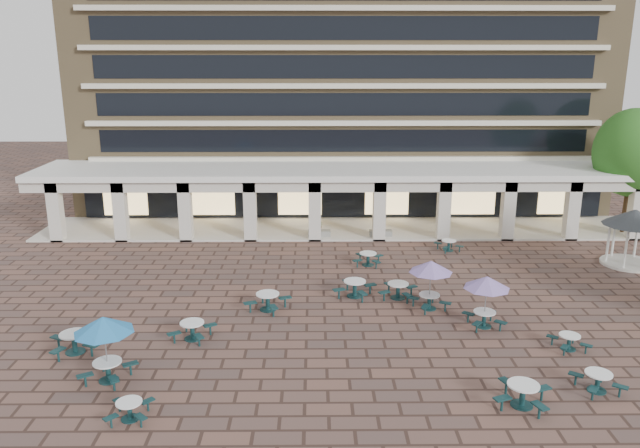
{
  "coord_description": "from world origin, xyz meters",
  "views": [
    {
      "loc": [
        -2.14,
        -27.08,
        11.98
      ],
      "look_at": [
        -1.86,
        3.0,
        3.68
      ],
      "focal_mm": 35.0,
      "sensor_mm": 36.0,
      "label": 1
    }
  ],
  "objects_px": {
    "picnic_table_0": "(74,341)",
    "picnic_table_2": "(523,393)",
    "planter_right": "(381,229)",
    "gazebo": "(634,224)",
    "planter_left": "(319,232)",
    "picnic_table_1": "(129,409)"
  },
  "relations": [
    {
      "from": "planter_left",
      "to": "picnic_table_2",
      "type": "bearing_deg",
      "value": -71.41
    },
    {
      "from": "picnic_table_0",
      "to": "planter_right",
      "type": "height_order",
      "value": "planter_right"
    },
    {
      "from": "gazebo",
      "to": "planter_left",
      "type": "xyz_separation_m",
      "value": [
        -18.06,
        5.64,
        -2.05
      ]
    },
    {
      "from": "gazebo",
      "to": "planter_right",
      "type": "xyz_separation_m",
      "value": [
        -13.95,
        5.64,
        -1.91
      ]
    },
    {
      "from": "picnic_table_1",
      "to": "planter_right",
      "type": "bearing_deg",
      "value": 62.16
    },
    {
      "from": "picnic_table_2",
      "to": "picnic_table_1",
      "type": "bearing_deg",
      "value": -153.81
    },
    {
      "from": "picnic_table_2",
      "to": "planter_right",
      "type": "relative_size",
      "value": 1.53
    },
    {
      "from": "picnic_table_0",
      "to": "gazebo",
      "type": "bearing_deg",
      "value": -0.13
    },
    {
      "from": "picnic_table_1",
      "to": "planter_right",
      "type": "height_order",
      "value": "planter_right"
    },
    {
      "from": "picnic_table_1",
      "to": "picnic_table_2",
      "type": "xyz_separation_m",
      "value": [
        13.52,
        0.71,
        0.1
      ]
    },
    {
      "from": "planter_left",
      "to": "planter_right",
      "type": "xyz_separation_m",
      "value": [
        4.11,
        -0.0,
        0.14
      ]
    },
    {
      "from": "picnic_table_2",
      "to": "gazebo",
      "type": "distance_m",
      "value": 18.78
    },
    {
      "from": "picnic_table_0",
      "to": "gazebo",
      "type": "xyz_separation_m",
      "value": [
        28.29,
        10.8,
        1.96
      ]
    },
    {
      "from": "picnic_table_0",
      "to": "picnic_table_2",
      "type": "height_order",
      "value": "picnic_table_0"
    },
    {
      "from": "picnic_table_1",
      "to": "planter_left",
      "type": "xyz_separation_m",
      "value": [
        6.57,
        21.36,
        0.03
      ]
    },
    {
      "from": "gazebo",
      "to": "picnic_table_2",
      "type": "bearing_deg",
      "value": -126.52
    },
    {
      "from": "gazebo",
      "to": "planter_right",
      "type": "height_order",
      "value": "gazebo"
    },
    {
      "from": "picnic_table_0",
      "to": "planter_left",
      "type": "xyz_separation_m",
      "value": [
        10.23,
        16.44,
        -0.09
      ]
    },
    {
      "from": "picnic_table_0",
      "to": "gazebo",
      "type": "distance_m",
      "value": 30.35
    },
    {
      "from": "picnic_table_1",
      "to": "picnic_table_2",
      "type": "distance_m",
      "value": 13.54
    },
    {
      "from": "picnic_table_2",
      "to": "planter_right",
      "type": "height_order",
      "value": "planter_right"
    },
    {
      "from": "picnic_table_2",
      "to": "planter_left",
      "type": "relative_size",
      "value": 1.53
    }
  ]
}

